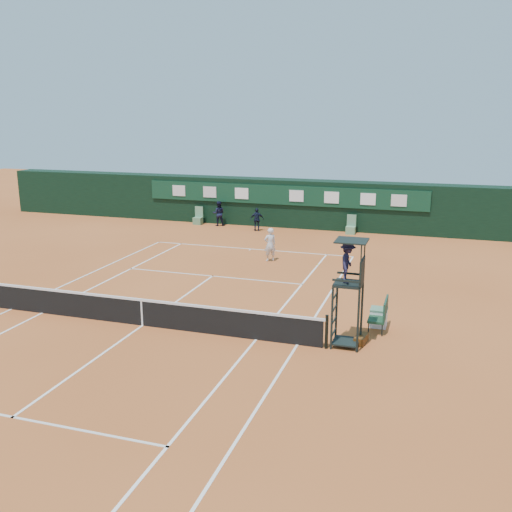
{
  "coord_description": "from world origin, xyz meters",
  "views": [
    {
      "loc": [
        9.37,
        -16.37,
        7.14
      ],
      "look_at": [
        2.18,
        6.0,
        1.2
      ],
      "focal_mm": 40.0,
      "sensor_mm": 36.0,
      "label": 1
    }
  ],
  "objects_px": {
    "umpire_chair": "(348,271)",
    "cooler": "(379,317)",
    "tennis_net": "(142,312)",
    "player_bench": "(381,313)",
    "player": "(270,245)"
  },
  "relations": [
    {
      "from": "player_bench",
      "to": "umpire_chair",
      "type": "bearing_deg",
      "value": -117.98
    },
    {
      "from": "tennis_net",
      "to": "cooler",
      "type": "relative_size",
      "value": 20.0
    },
    {
      "from": "umpire_chair",
      "to": "tennis_net",
      "type": "bearing_deg",
      "value": -176.77
    },
    {
      "from": "cooler",
      "to": "tennis_net",
      "type": "bearing_deg",
      "value": -162.6
    },
    {
      "from": "umpire_chair",
      "to": "cooler",
      "type": "bearing_deg",
      "value": 68.56
    },
    {
      "from": "tennis_net",
      "to": "player_bench",
      "type": "height_order",
      "value": "same"
    },
    {
      "from": "umpire_chair",
      "to": "player",
      "type": "height_order",
      "value": "umpire_chair"
    },
    {
      "from": "umpire_chair",
      "to": "player",
      "type": "xyz_separation_m",
      "value": [
        -5.26,
        9.4,
        -1.63
      ]
    },
    {
      "from": "tennis_net",
      "to": "player_bench",
      "type": "distance_m",
      "value": 8.12
    },
    {
      "from": "tennis_net",
      "to": "player_bench",
      "type": "bearing_deg",
      "value": 14.91
    },
    {
      "from": "tennis_net",
      "to": "cooler",
      "type": "height_order",
      "value": "tennis_net"
    },
    {
      "from": "umpire_chair",
      "to": "cooler",
      "type": "height_order",
      "value": "umpire_chair"
    },
    {
      "from": "umpire_chair",
      "to": "player_bench",
      "type": "height_order",
      "value": "umpire_chair"
    },
    {
      "from": "umpire_chair",
      "to": "cooler",
      "type": "distance_m",
      "value": 3.05
    },
    {
      "from": "tennis_net",
      "to": "player",
      "type": "bearing_deg",
      "value": 80.25
    }
  ]
}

